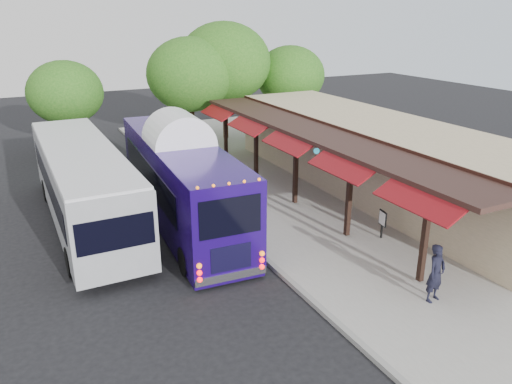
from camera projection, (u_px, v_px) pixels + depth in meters
ground at (262, 260)px, 18.25m from camera, size 90.00×90.00×0.00m
sidewalk at (317, 201)px, 23.70m from camera, size 10.00×40.00×0.15m
curb at (221, 219)px, 21.61m from camera, size 0.20×40.00×0.16m
station_shelter at (376, 157)px, 24.53m from camera, size 8.15×20.00×3.60m
coach_bus at (181, 177)px, 20.82m from camera, size 3.19×12.02×3.81m
city_bus at (83, 183)px, 20.74m from camera, size 2.84×12.51×3.36m
ped_a at (436, 273)px, 15.10m from camera, size 0.76×0.58×1.87m
ped_b at (202, 172)px, 25.09m from camera, size 0.95×0.86×1.59m
ped_c at (207, 149)px, 28.85m from camera, size 1.17×0.63×1.89m
ped_d at (188, 146)px, 30.14m from camera, size 1.11×0.85×1.52m
sign_board at (383, 220)px, 19.41m from camera, size 0.14×0.52×1.14m
tree_left at (190, 75)px, 32.07m from camera, size 5.58×5.58×7.14m
tree_mid at (224, 62)px, 33.66m from camera, size 6.27×6.27×8.03m
tree_right at (290, 76)px, 35.91m from camera, size 4.97×4.97×6.36m
tree_far at (65, 93)px, 30.54m from camera, size 4.57×4.57×5.85m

